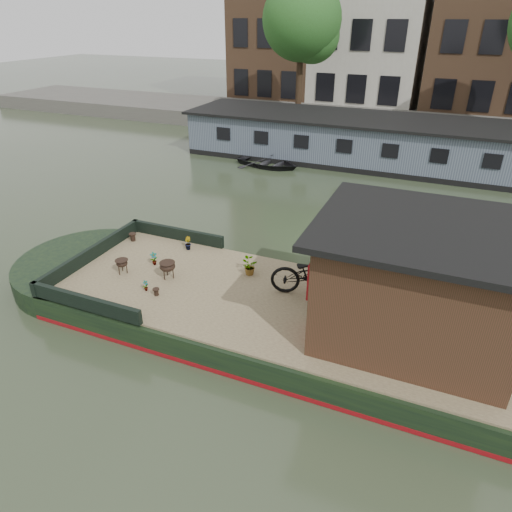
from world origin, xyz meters
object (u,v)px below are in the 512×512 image
at_px(cabin, 417,281).
at_px(bicycle, 314,274).
at_px(dinghy, 268,160).
at_px(brazier_rear, 122,266).
at_px(brazier_front, 168,270).
at_px(potted_plant_a, 154,259).

relative_size(cabin, bicycle, 2.00).
height_order(cabin, dinghy, cabin).
bearing_deg(cabin, brazier_rear, -177.62).
height_order(bicycle, dinghy, bicycle).
height_order(brazier_front, brazier_rear, brazier_front).
bearing_deg(cabin, brazier_front, -179.59).
xyz_separation_m(brazier_front, dinghy, (-1.91, 11.54, -0.55)).
distance_m(potted_plant_a, dinghy, 11.20).
relative_size(potted_plant_a, brazier_rear, 0.96).
distance_m(cabin, bicycle, 2.41).
xyz_separation_m(bicycle, brazier_rear, (-4.69, -0.94, -0.34)).
xyz_separation_m(cabin, potted_plant_a, (-6.41, 0.38, -1.05)).
bearing_deg(potted_plant_a, brazier_rear, -126.15).
bearing_deg(dinghy, brazier_rear, -166.60).
xyz_separation_m(brazier_rear, dinghy, (-0.73, 11.79, -0.52)).
distance_m(brazier_rear, dinghy, 11.82).
xyz_separation_m(bicycle, potted_plant_a, (-4.21, -0.28, -0.35)).
distance_m(potted_plant_a, brazier_rear, 0.82).
bearing_deg(bicycle, potted_plant_a, 77.65).
distance_m(potted_plant_a, brazier_front, 0.81).
bearing_deg(bicycle, brazier_front, 85.08).
distance_m(bicycle, brazier_front, 3.59).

